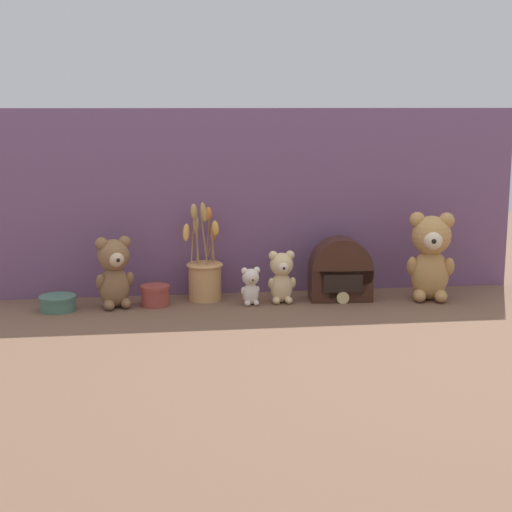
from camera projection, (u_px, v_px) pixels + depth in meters
The scene contains 10 objects.
ground_plane at pixel (257, 304), 2.53m from camera, with size 4.00×4.00×0.00m, color brown.
backdrop_wall at pixel (250, 202), 2.63m from camera, with size 1.83×0.02×0.62m.
teddy_bear_large at pixel (431, 255), 2.55m from camera, with size 0.16×0.15×0.29m.
teddy_bear_medium at pixel (114, 271), 2.46m from camera, with size 0.13×0.12×0.23m.
teddy_bear_small at pixel (282, 276), 2.53m from camera, with size 0.09×0.09×0.17m.
teddy_bear_tiny at pixel (251, 285), 2.51m from camera, with size 0.07×0.06×0.12m.
flower_vase at pixel (205, 273), 2.57m from camera, with size 0.13×0.12×0.33m.
vintage_radio at pixel (340, 274), 2.57m from camera, with size 0.21×0.12×0.21m.
decorative_tin_tall at pixel (58, 303), 2.44m from camera, with size 0.11×0.11×0.05m.
decorative_tin_short at pixel (155, 295), 2.50m from camera, with size 0.09×0.09×0.07m.
Camera 1 is at (-0.32, -2.43, 0.63)m, focal length 55.00 mm.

